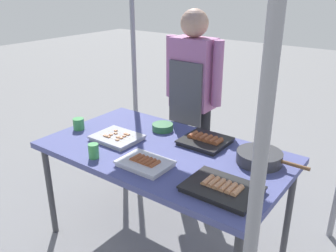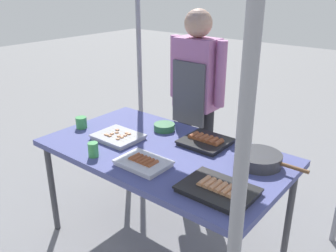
{
  "view_description": "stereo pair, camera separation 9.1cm",
  "coord_description": "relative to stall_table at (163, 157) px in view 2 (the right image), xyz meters",
  "views": [
    {
      "loc": [
        1.27,
        -1.67,
        1.77
      ],
      "look_at": [
        0.0,
        0.05,
        0.9
      ],
      "focal_mm": 38.26,
      "sensor_mm": 36.0,
      "label": 1
    },
    {
      "loc": [
        1.34,
        -1.61,
        1.77
      ],
      "look_at": [
        0.0,
        0.05,
        0.9
      ],
      "focal_mm": 38.26,
      "sensor_mm": 36.0,
      "label": 2
    }
  ],
  "objects": [
    {
      "name": "drink_cup_near_edge",
      "position": [
        -0.28,
        -0.35,
        0.1
      ],
      "size": [
        0.06,
        0.06,
        0.09
      ],
      "primitive_type": "cylinder",
      "color": "#3F994C",
      "rests_on": "stall_table"
    },
    {
      "name": "stall_table",
      "position": [
        0.0,
        0.0,
        0.0
      ],
      "size": [
        1.6,
        0.9,
        0.75
      ],
      "color": "#4C518C",
      "rests_on": "ground"
    },
    {
      "name": "tray_pork_links",
      "position": [
        0.55,
        -0.22,
        0.07
      ],
      "size": [
        0.38,
        0.28,
        0.05
      ],
      "color": "black",
      "rests_on": "stall_table"
    },
    {
      "name": "condiment_bowl",
      "position": [
        -0.2,
        0.26,
        0.08
      ],
      "size": [
        0.15,
        0.15,
        0.05
      ],
      "primitive_type": "cylinder",
      "color": "#33723F",
      "rests_on": "stall_table"
    },
    {
      "name": "ground_plane",
      "position": [
        0.0,
        0.0,
        -0.7
      ],
      "size": [
        18.0,
        18.0,
        0.0
      ],
      "primitive_type": "plane",
      "color": "slate"
    },
    {
      "name": "cooking_wok",
      "position": [
        0.57,
        0.2,
        0.09
      ],
      "size": [
        0.43,
        0.27,
        0.07
      ],
      "color": "#38383A",
      "rests_on": "stall_table"
    },
    {
      "name": "tray_grilled_sausages",
      "position": [
        0.17,
        0.24,
        0.07
      ],
      "size": [
        0.3,
        0.29,
        0.06
      ],
      "color": "black",
      "rests_on": "stall_table"
    },
    {
      "name": "vendor_woman",
      "position": [
        -0.24,
        0.71,
        0.24
      ],
      "size": [
        0.52,
        0.23,
        1.58
      ],
      "rotation": [
        0.0,
        0.0,
        3.14
      ],
      "color": "black",
      "rests_on": "ground"
    },
    {
      "name": "tray_meat_skewers",
      "position": [
        -0.35,
        -0.07,
        0.07
      ],
      "size": [
        0.31,
        0.26,
        0.04
      ],
      "color": "#ADADB2",
      "rests_on": "stall_table"
    },
    {
      "name": "drink_cup_by_wok",
      "position": [
        -0.71,
        -0.1,
        0.09
      ],
      "size": [
        0.08,
        0.08,
        0.08
      ],
      "primitive_type": "cylinder",
      "color": "#3F994C",
      "rests_on": "stall_table"
    },
    {
      "name": "tray_spring_rolls",
      "position": [
        0.05,
        -0.24,
        0.07
      ],
      "size": [
        0.3,
        0.22,
        0.05
      ],
      "color": "silver",
      "rests_on": "stall_table"
    }
  ]
}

